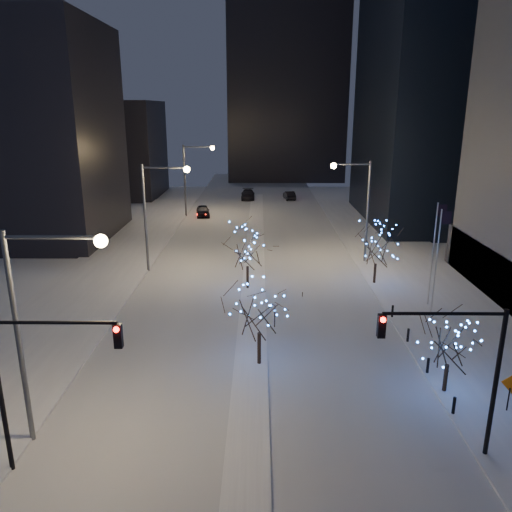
{
  "coord_description": "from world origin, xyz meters",
  "views": [
    {
      "loc": [
        0.53,
        -17.71,
        14.77
      ],
      "look_at": [
        0.26,
        15.23,
        5.0
      ],
      "focal_mm": 35.0,
      "sensor_mm": 36.0,
      "label": 1
    }
  ],
  "objects_px": {
    "car_near": "(203,211)",
    "car_mid": "(289,195)",
    "holiday_tree_plaza_far": "(377,244)",
    "street_lamp_w_mid": "(156,203)",
    "street_lamp_w_near": "(39,310)",
    "traffic_signal_west": "(35,370)",
    "holiday_tree_plaza_near": "(450,343)",
    "holiday_tree_median_near": "(259,309)",
    "car_far": "(248,195)",
    "holiday_tree_median_far": "(247,248)",
    "street_lamp_w_far": "(192,170)",
    "street_lamp_east": "(359,198)",
    "traffic_signal_east": "(462,359)"
  },
  "relations": [
    {
      "from": "car_near",
      "to": "car_mid",
      "type": "height_order",
      "value": "car_near"
    },
    {
      "from": "holiday_tree_plaza_far",
      "to": "street_lamp_w_mid",
      "type": "bearing_deg",
      "value": 169.86
    },
    {
      "from": "street_lamp_w_near",
      "to": "traffic_signal_west",
      "type": "xyz_separation_m",
      "value": [
        0.5,
        -2.0,
        -1.74
      ]
    },
    {
      "from": "street_lamp_w_near",
      "to": "holiday_tree_plaza_near",
      "type": "xyz_separation_m",
      "value": [
        19.44,
        4.11,
        -3.53
      ]
    },
    {
      "from": "holiday_tree_median_near",
      "to": "car_far",
      "type": "bearing_deg",
      "value": 92.02
    },
    {
      "from": "car_far",
      "to": "holiday_tree_median_far",
      "type": "height_order",
      "value": "holiday_tree_median_far"
    },
    {
      "from": "street_lamp_w_far",
      "to": "car_mid",
      "type": "bearing_deg",
      "value": 43.52
    },
    {
      "from": "holiday_tree_median_near",
      "to": "car_mid",
      "type": "bearing_deg",
      "value": 84.97
    },
    {
      "from": "street_lamp_east",
      "to": "car_far",
      "type": "distance_m",
      "value": 38.09
    },
    {
      "from": "traffic_signal_west",
      "to": "holiday_tree_plaza_near",
      "type": "xyz_separation_m",
      "value": [
        18.94,
        6.11,
        -1.79
      ]
    },
    {
      "from": "street_lamp_east",
      "to": "car_mid",
      "type": "distance_m",
      "value": 36.45
    },
    {
      "from": "street_lamp_east",
      "to": "traffic_signal_west",
      "type": "relative_size",
      "value": 1.43
    },
    {
      "from": "traffic_signal_east",
      "to": "holiday_tree_median_near",
      "type": "distance_m",
      "value": 11.72
    },
    {
      "from": "car_near",
      "to": "holiday_tree_plaza_far",
      "type": "relative_size",
      "value": 0.81
    },
    {
      "from": "street_lamp_w_near",
      "to": "street_lamp_w_mid",
      "type": "distance_m",
      "value": 25.0
    },
    {
      "from": "holiday_tree_median_near",
      "to": "holiday_tree_median_far",
      "type": "bearing_deg",
      "value": 94.38
    },
    {
      "from": "car_near",
      "to": "holiday_tree_plaza_near",
      "type": "bearing_deg",
      "value": -76.7
    },
    {
      "from": "holiday_tree_median_near",
      "to": "holiday_tree_plaza_near",
      "type": "bearing_deg",
      "value": -16.38
    },
    {
      "from": "street_lamp_w_mid",
      "to": "street_lamp_east",
      "type": "xyz_separation_m",
      "value": [
        19.02,
        3.0,
        -0.05
      ]
    },
    {
      "from": "street_lamp_w_far",
      "to": "holiday_tree_median_near",
      "type": "xyz_separation_m",
      "value": [
        9.44,
        -42.95,
        -2.89
      ]
    },
    {
      "from": "traffic_signal_west",
      "to": "car_near",
      "type": "xyz_separation_m",
      "value": [
        0.85,
        51.94,
        -3.99
      ]
    },
    {
      "from": "holiday_tree_median_far",
      "to": "traffic_signal_west",
      "type": "bearing_deg",
      "value": -109.77
    },
    {
      "from": "street_lamp_east",
      "to": "car_far",
      "type": "xyz_separation_m",
      "value": [
        -11.58,
        35.84,
        -5.66
      ]
    },
    {
      "from": "traffic_signal_west",
      "to": "holiday_tree_median_near",
      "type": "bearing_deg",
      "value": 45.35
    },
    {
      "from": "holiday_tree_plaza_far",
      "to": "car_mid",
      "type": "bearing_deg",
      "value": 96.84
    },
    {
      "from": "street_lamp_east",
      "to": "car_near",
      "type": "bearing_deg",
      "value": 128.84
    },
    {
      "from": "street_lamp_east",
      "to": "traffic_signal_east",
      "type": "height_order",
      "value": "street_lamp_east"
    },
    {
      "from": "street_lamp_w_near",
      "to": "car_far",
      "type": "xyz_separation_m",
      "value": [
        7.44,
        63.84,
        -5.71
      ]
    },
    {
      "from": "car_near",
      "to": "holiday_tree_median_far",
      "type": "bearing_deg",
      "value": -84.88
    },
    {
      "from": "holiday_tree_median_near",
      "to": "traffic_signal_west",
      "type": "bearing_deg",
      "value": -134.65
    },
    {
      "from": "car_mid",
      "to": "holiday_tree_plaza_near",
      "type": "height_order",
      "value": "holiday_tree_plaza_near"
    },
    {
      "from": "car_mid",
      "to": "car_near",
      "type": "bearing_deg",
      "value": 38.73
    },
    {
      "from": "traffic_signal_west",
      "to": "street_lamp_w_mid",
      "type": "bearing_deg",
      "value": 91.06
    },
    {
      "from": "traffic_signal_west",
      "to": "holiday_tree_median_far",
      "type": "xyz_separation_m",
      "value": [
        7.94,
        22.09,
        -1.1
      ]
    },
    {
      "from": "street_lamp_w_far",
      "to": "car_mid",
      "type": "height_order",
      "value": "street_lamp_w_far"
    },
    {
      "from": "car_far",
      "to": "holiday_tree_median_far",
      "type": "bearing_deg",
      "value": -89.46
    },
    {
      "from": "holiday_tree_median_near",
      "to": "holiday_tree_plaza_near",
      "type": "distance_m",
      "value": 10.44
    },
    {
      "from": "car_near",
      "to": "car_far",
      "type": "relative_size",
      "value": 0.83
    },
    {
      "from": "street_lamp_w_near",
      "to": "holiday_tree_plaza_far",
      "type": "xyz_separation_m",
      "value": [
        19.48,
        21.51,
        -2.88
      ]
    },
    {
      "from": "street_lamp_w_far",
      "to": "car_mid",
      "type": "distance_m",
      "value": 20.72
    },
    {
      "from": "holiday_tree_median_near",
      "to": "holiday_tree_plaza_far",
      "type": "relative_size",
      "value": 0.95
    },
    {
      "from": "street_lamp_w_near",
      "to": "car_far",
      "type": "relative_size",
      "value": 1.83
    },
    {
      "from": "street_lamp_w_far",
      "to": "traffic_signal_west",
      "type": "xyz_separation_m",
      "value": [
        0.5,
        -52.0,
        -1.74
      ]
    },
    {
      "from": "street_lamp_east",
      "to": "holiday_tree_median_far",
      "type": "height_order",
      "value": "street_lamp_east"
    },
    {
      "from": "traffic_signal_east",
      "to": "street_lamp_east",
      "type": "bearing_deg",
      "value": 87.74
    },
    {
      "from": "street_lamp_east",
      "to": "street_lamp_w_near",
      "type": "bearing_deg",
      "value": -124.19
    },
    {
      "from": "car_far",
      "to": "holiday_tree_median_near",
      "type": "distance_m",
      "value": 56.9
    },
    {
      "from": "street_lamp_east",
      "to": "holiday_tree_plaza_far",
      "type": "relative_size",
      "value": 1.79
    },
    {
      "from": "street_lamp_east",
      "to": "traffic_signal_west",
      "type": "height_order",
      "value": "street_lamp_east"
    },
    {
      "from": "holiday_tree_plaza_near",
      "to": "holiday_tree_plaza_far",
      "type": "xyz_separation_m",
      "value": [
        0.05,
        17.41,
        0.64
      ]
    }
  ]
}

